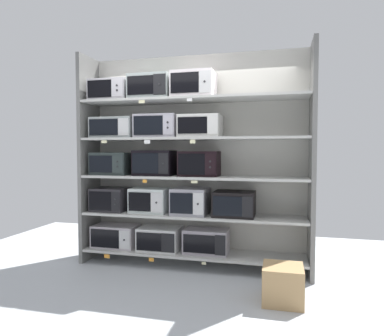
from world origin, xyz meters
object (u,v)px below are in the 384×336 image
(microwave_10, at_px, (114,128))
(microwave_13, at_px, (112,91))
(microwave_4, at_px, (150,200))
(microwave_11, at_px, (157,126))
(microwave_6, at_px, (234,204))
(microwave_9, at_px, (199,164))
(microwave_7, at_px, (112,164))
(microwave_8, at_px, (155,163))
(microwave_5, at_px, (190,201))
(shipping_carton, at_px, (283,284))
(microwave_12, at_px, (200,126))
(microwave_1, at_px, (160,238))
(microwave_14, at_px, (152,88))
(microwave_0, at_px, (116,236))
(microwave_3, at_px, (111,199))
(microwave_15, at_px, (194,85))
(microwave_2, at_px, (206,241))

(microwave_10, relative_size, microwave_13, 1.12)
(microwave_4, xyz_separation_m, microwave_11, (0.11, -0.00, 0.95))
(microwave_6, bearing_deg, microwave_9, -179.97)
(microwave_7, distance_m, microwave_8, 0.60)
(microwave_5, bearing_deg, microwave_6, -0.00)
(microwave_10, xyz_separation_m, microwave_13, (-0.03, -0.00, 0.48))
(microwave_13, xyz_separation_m, shipping_carton, (2.19, -0.81, -2.07))
(microwave_5, relative_size, microwave_12, 0.86)
(microwave_6, height_order, microwave_12, microwave_12)
(microwave_1, xyz_separation_m, microwave_14, (-0.10, 0.00, 1.94))
(microwave_0, height_order, microwave_8, microwave_8)
(microwave_11, bearing_deg, shipping_carton, -27.49)
(microwave_3, distance_m, microwave_7, 0.48)
(microwave_5, xyz_separation_m, microwave_14, (-0.51, 0.00, 1.44))
(microwave_3, distance_m, shipping_carton, 2.46)
(microwave_0, height_order, shipping_carton, microwave_0)
(microwave_8, height_order, microwave_15, microwave_15)
(microwave_13, bearing_deg, microwave_6, 0.01)
(microwave_3, distance_m, microwave_14, 1.56)
(microwave_5, relative_size, microwave_10, 0.75)
(microwave_4, bearing_deg, microwave_6, -0.00)
(microwave_0, height_order, microwave_12, microwave_12)
(microwave_6, distance_m, microwave_15, 1.54)
(microwave_4, height_order, microwave_8, microwave_8)
(microwave_3, bearing_deg, microwave_0, -0.02)
(microwave_7, bearing_deg, microwave_11, -0.03)
(microwave_2, distance_m, microwave_10, 1.89)
(microwave_2, height_order, microwave_14, microwave_14)
(microwave_13, xyz_separation_m, microwave_14, (0.55, 0.00, 0.02))
(microwave_11, bearing_deg, microwave_9, -0.01)
(microwave_3, xyz_separation_m, shipping_carton, (2.23, -0.81, -0.64))
(microwave_8, bearing_deg, microwave_4, 179.87)
(microwave_4, relative_size, microwave_9, 0.98)
(microwave_5, bearing_deg, microwave_10, -180.00)
(microwave_0, distance_m, microwave_10, 1.44)
(microwave_0, bearing_deg, microwave_10, 155.52)
(microwave_7, relative_size, microwave_10, 0.86)
(microwave_14, bearing_deg, microwave_11, -0.24)
(microwave_9, bearing_deg, microwave_3, 180.00)
(microwave_13, bearing_deg, microwave_9, -0.01)
(microwave_3, relative_size, microwave_8, 0.90)
(microwave_13, bearing_deg, microwave_8, 0.00)
(microwave_5, bearing_deg, microwave_4, 180.00)
(microwave_1, relative_size, microwave_11, 0.98)
(microwave_6, bearing_deg, microwave_7, 180.00)
(microwave_0, height_order, microwave_7, microwave_7)
(microwave_3, relative_size, microwave_4, 0.94)
(microwave_3, bearing_deg, microwave_6, 0.01)
(microwave_0, relative_size, microwave_1, 1.10)
(microwave_3, distance_m, microwave_10, 0.95)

